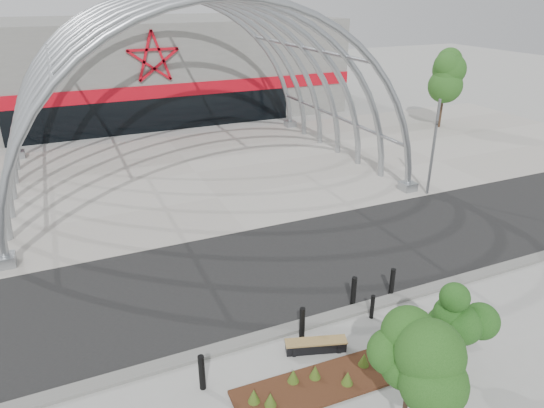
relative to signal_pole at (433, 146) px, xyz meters
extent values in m
plane|color=#9E9E99|center=(-10.67, -7.16, -2.72)|extent=(140.00, 140.00, 0.00)
cube|color=black|center=(-10.67, -3.66, -2.71)|extent=(140.00, 7.00, 0.02)
cube|color=#A9A399|center=(-10.67, 8.34, -2.70)|extent=(60.00, 17.00, 0.04)
cube|color=#63635E|center=(-10.67, -7.41, -2.66)|extent=(60.00, 0.50, 0.12)
cube|color=slate|center=(-10.67, 26.34, 1.28)|extent=(34.00, 15.00, 8.00)
cube|color=black|center=(-10.67, 18.89, -1.42)|extent=(22.00, 0.25, 2.60)
cube|color=red|center=(-10.67, 18.89, 0.38)|extent=(34.00, 0.30, 1.00)
torus|color=#9A9FA4|center=(-10.67, 0.84, -2.72)|extent=(20.36, 0.36, 20.36)
torus|color=#9A9FA4|center=(-10.67, 3.34, -2.72)|extent=(20.36, 0.36, 20.36)
torus|color=#9A9FA4|center=(-10.67, 5.84, -2.72)|extent=(20.36, 0.36, 20.36)
torus|color=#9A9FA4|center=(-10.67, 8.34, -2.72)|extent=(20.36, 0.36, 20.36)
torus|color=#9A9FA4|center=(-10.67, 10.84, -2.72)|extent=(20.36, 0.36, 20.36)
torus|color=#9A9FA4|center=(-10.67, 13.34, -2.72)|extent=(20.36, 0.36, 20.36)
torus|color=#9A9FA4|center=(-10.67, 15.84, -2.72)|extent=(20.36, 0.36, 20.36)
cylinder|color=#9A9FA4|center=(-1.01, 8.34, -0.13)|extent=(0.20, 15.00, 0.20)
cylinder|color=#9A9FA4|center=(-3.60, 8.34, 4.35)|extent=(0.20, 15.00, 0.20)
cylinder|color=#9A9FA4|center=(-17.74, 8.34, 4.35)|extent=(0.20, 15.00, 0.20)
cylinder|color=#9A9FA4|center=(-20.33, 8.34, -0.13)|extent=(0.20, 15.00, 0.20)
cube|color=#9A9FA4|center=(-20.67, 0.84, -2.47)|extent=(0.80, 0.80, 0.50)
cube|color=#9A9FA4|center=(-20.67, 15.84, -2.47)|extent=(0.80, 0.80, 0.50)
cube|color=#9A9FA4|center=(-0.67, 0.84, -2.47)|extent=(0.80, 0.80, 0.50)
cube|color=#9A9FA4|center=(-0.67, 15.84, -2.47)|extent=(0.80, 0.80, 0.50)
cube|color=black|center=(-12.30, -9.97, -2.68)|extent=(4.81, 1.61, 0.09)
cone|color=#445F1C|center=(-13.78, -10.11, -2.42)|extent=(0.33, 0.33, 0.41)
cone|color=#445F1C|center=(-12.20, -9.69, -2.42)|extent=(0.33, 0.33, 0.41)
cone|color=#445F1C|center=(-11.49, -10.27, -2.42)|extent=(0.33, 0.33, 0.41)
cone|color=#445F1C|center=(-12.84, -9.58, -2.42)|extent=(0.33, 0.33, 0.41)
cone|color=#445F1C|center=(-10.65, -9.83, -2.42)|extent=(0.33, 0.33, 0.41)
cone|color=#445F1C|center=(-14.14, -9.82, -2.42)|extent=(0.33, 0.33, 0.41)
cylinder|color=slate|center=(0.00, 0.00, -0.12)|extent=(0.15, 0.15, 5.21)
imported|color=black|center=(0.00, 0.00, 1.03)|extent=(0.40, 0.72, 0.15)
cylinder|color=#302219|center=(-11.13, -12.24, -1.76)|extent=(0.12, 0.12, 1.92)
ellipsoid|color=#174112|center=(-11.13, -12.24, -0.02)|extent=(1.64, 1.64, 2.09)
cylinder|color=black|center=(-8.50, -11.25, -1.93)|extent=(0.10, 0.10, 1.58)
ellipsoid|color=#123F11|center=(-8.50, -11.25, -0.50)|extent=(1.30, 1.30, 1.72)
cube|color=black|center=(-11.60, -8.64, -2.56)|extent=(1.88, 0.89, 0.32)
cube|color=black|center=(-12.27, -8.43, -2.54)|extent=(0.23, 0.42, 0.37)
cube|color=black|center=(-10.94, -8.85, -2.54)|extent=(0.23, 0.42, 0.37)
cube|color=olive|center=(-11.60, -8.64, -2.35)|extent=(1.94, 0.97, 0.06)
cube|color=black|center=(-7.92, -9.93, -2.56)|extent=(1.89, 0.66, 0.32)
cube|color=black|center=(-8.60, -9.81, -2.54)|extent=(0.18, 0.42, 0.37)
cube|color=black|center=(-7.23, -10.05, -2.54)|extent=(0.18, 0.42, 0.37)
cube|color=brown|center=(-7.92, -9.93, -2.35)|extent=(1.95, 0.73, 0.06)
cylinder|color=black|center=(-15.23, -8.71, -2.16)|extent=(0.18, 0.18, 1.13)
cylinder|color=black|center=(-11.70, -7.89, -2.16)|extent=(0.18, 0.18, 1.12)
cylinder|color=black|center=(-9.27, -7.07, -2.15)|extent=(0.18, 0.18, 1.15)
cylinder|color=black|center=(-9.07, -7.93, -2.28)|extent=(0.14, 0.14, 0.89)
cylinder|color=black|center=(-7.65, -7.10, -2.17)|extent=(0.18, 0.18, 1.11)
cylinder|color=#2F1F15|center=(10.33, 10.84, -1.21)|extent=(0.20, 0.20, 3.03)
ellipsoid|color=#1F4D18|center=(10.33, 10.84, 1.54)|extent=(2.70, 2.70, 3.30)
camera|label=1|loc=(-17.63, -18.96, 7.53)|focal=32.00mm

